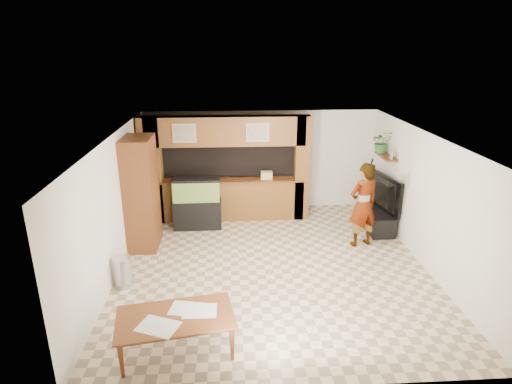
{
  "coord_description": "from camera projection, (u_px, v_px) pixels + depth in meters",
  "views": [
    {
      "loc": [
        -0.8,
        -7.59,
        4.22
      ],
      "look_at": [
        -0.29,
        0.6,
        1.35
      ],
      "focal_mm": 30.0,
      "sensor_mm": 36.0,
      "label": 1
    }
  ],
  "objects": [
    {
      "name": "trash_can",
      "position": [
        123.0,
        272.0,
        7.75
      ],
      "size": [
        0.32,
        0.32,
        0.58
      ],
      "primitive_type": "cylinder",
      "color": "#B2B2B7",
      "rests_on": "floor"
    },
    {
      "name": "dining_table",
      "position": [
        177.0,
        335.0,
        6.08
      ],
      "size": [
        1.77,
        1.18,
        0.58
      ],
      "primitive_type": "imported",
      "rotation": [
        0.0,
        0.0,
        0.17
      ],
      "color": "brown",
      "rests_on": "floor"
    },
    {
      "name": "wall_clock",
      "position": [
        124.0,
        163.0,
        8.73
      ],
      "size": [
        0.05,
        0.25,
        0.25
      ],
      "color": "black",
      "rests_on": "wall_left"
    },
    {
      "name": "newspaper_c",
      "position": [
        188.0,
        309.0,
        6.18
      ],
      "size": [
        0.56,
        0.46,
        0.01
      ],
      "primitive_type": "cube",
      "rotation": [
        0.0,
        0.0,
        -0.21
      ],
      "color": "silver",
      "rests_on": "dining_table"
    },
    {
      "name": "floor",
      "position": [
        272.0,
        265.0,
        8.59
      ],
      "size": [
        6.5,
        6.5,
        0.0
      ],
      "primitive_type": "plane",
      "color": "#CEB88F",
      "rests_on": "ground"
    },
    {
      "name": "potted_plant",
      "position": [
        382.0,
        142.0,
        10.19
      ],
      "size": [
        0.5,
        0.44,
        0.53
      ],
      "primitive_type": "imported",
      "rotation": [
        0.0,
        0.0,
        -0.05
      ],
      "color": "#2D702E",
      "rests_on": "wall_shelf"
    },
    {
      "name": "television",
      "position": [
        378.0,
        192.0,
        10.05
      ],
      "size": [
        0.46,
        1.49,
        0.85
      ],
      "primitive_type": "imported",
      "rotation": [
        0.0,
        0.0,
        1.75
      ],
      "color": "black",
      "rests_on": "tv_stand"
    },
    {
      "name": "tv_stand",
      "position": [
        375.0,
        218.0,
        10.27
      ],
      "size": [
        0.52,
        1.41,
        0.47
      ],
      "primitive_type": "cube",
      "color": "black",
      "rests_on": "floor"
    },
    {
      "name": "person",
      "position": [
        363.0,
        205.0,
        9.16
      ],
      "size": [
        0.79,
        0.65,
        1.87
      ],
      "primitive_type": "imported",
      "rotation": [
        0.0,
        0.0,
        3.48
      ],
      "color": "#8E704E",
      "rests_on": "floor"
    },
    {
      "name": "partition",
      "position": [
        224.0,
        167.0,
        10.58
      ],
      "size": [
        4.2,
        0.99,
        2.6
      ],
      "color": "brown",
      "rests_on": "floor"
    },
    {
      "name": "ceiling",
      "position": [
        274.0,
        138.0,
        7.73
      ],
      "size": [
        6.5,
        6.5,
        0.0
      ],
      "primitive_type": "plane",
      "color": "white",
      "rests_on": "wall_back"
    },
    {
      "name": "newspaper_b",
      "position": [
        158.0,
        327.0,
        5.8
      ],
      "size": [
        0.65,
        0.57,
        0.01
      ],
      "primitive_type": "cube",
      "rotation": [
        0.0,
        0.0,
        -0.4
      ],
      "color": "silver",
      "rests_on": "dining_table"
    },
    {
      "name": "counter_box",
      "position": [
        267.0,
        175.0,
        10.53
      ],
      "size": [
        0.3,
        0.21,
        0.19
      ],
      "primitive_type": "cube",
      "rotation": [
        0.0,
        0.0,
        -0.09
      ],
      "color": "tan",
      "rests_on": "partition"
    },
    {
      "name": "pantry_cabinet",
      "position": [
        141.0,
        193.0,
        9.06
      ],
      "size": [
        0.6,
        0.98,
        2.41
      ],
      "primitive_type": "cube",
      "color": "brown",
      "rests_on": "floor"
    },
    {
      "name": "wall_shelf",
      "position": [
        386.0,
        156.0,
        10.03
      ],
      "size": [
        0.25,
        0.9,
        0.04
      ],
      "primitive_type": "cube",
      "color": "brown",
      "rests_on": "wall_right"
    },
    {
      "name": "newspaper_a",
      "position": [
        200.0,
        311.0,
        6.14
      ],
      "size": [
        0.49,
        0.35,
        0.01
      ],
      "primitive_type": "cube",
      "rotation": [
        0.0,
        0.0,
        0.0
      ],
      "color": "silver",
      "rests_on": "dining_table"
    },
    {
      "name": "wall_right",
      "position": [
        426.0,
        201.0,
        8.34
      ],
      "size": [
        0.0,
        6.5,
        6.5
      ],
      "primitive_type": "plane",
      "rotation": [
        1.57,
        0.0,
        -1.57
      ],
      "color": "silver",
      "rests_on": "floor"
    },
    {
      "name": "wall_back",
      "position": [
        261.0,
        160.0,
        11.22
      ],
      "size": [
        6.0,
        0.0,
        6.0
      ],
      "primitive_type": "plane",
      "rotation": [
        1.57,
        0.0,
        0.0
      ],
      "color": "silver",
      "rests_on": "floor"
    },
    {
      "name": "aquarium",
      "position": [
        197.0,
        204.0,
        10.13
      ],
      "size": [
        1.13,
        0.42,
        1.25
      ],
      "rotation": [
        0.0,
        0.0,
        0.0
      ],
      "color": "black",
      "rests_on": "floor"
    },
    {
      "name": "photo_frame",
      "position": [
        391.0,
        155.0,
        9.69
      ],
      "size": [
        0.05,
        0.16,
        0.21
      ],
      "primitive_type": "cube",
      "rotation": [
        0.0,
        0.0,
        -0.12
      ],
      "color": "tan",
      "rests_on": "wall_shelf"
    },
    {
      "name": "microphone",
      "position": [
        372.0,
        162.0,
        8.69
      ],
      "size": [
        0.04,
        0.11,
        0.18
      ],
      "primitive_type": "cylinder",
      "rotation": [
        0.44,
        0.0,
        0.0
      ],
      "color": "black",
      "rests_on": "person"
    },
    {
      "name": "wall_left",
      "position": [
        114.0,
        208.0,
        7.98
      ],
      "size": [
        0.0,
        6.5,
        6.5
      ],
      "primitive_type": "plane",
      "rotation": [
        1.57,
        0.0,
        1.57
      ],
      "color": "silver",
      "rests_on": "floor"
    }
  ]
}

